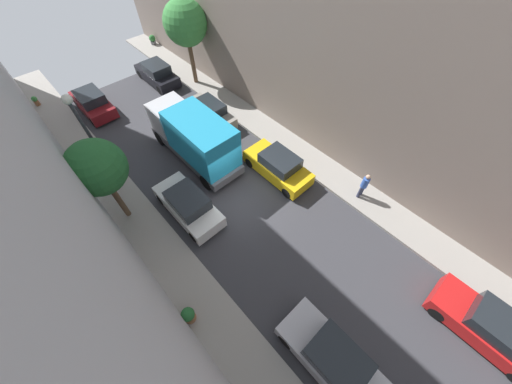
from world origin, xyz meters
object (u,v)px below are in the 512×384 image
parked_car_left_2 (188,205)px  lamp_post (87,132)px  delivery_truck (194,137)px  potted_plant_1 (77,154)px  parked_car_left_3 (93,103)px  parked_car_right_3 (209,113)px  street_tree_1 (185,23)px  parked_car_right_4 (157,74)px  potted_plant_3 (188,315)px  parked_car_left_1 (332,358)px  parked_car_right_1 (490,328)px  potted_plant_0 (35,101)px  street_tree_2 (97,168)px  parked_car_right_2 (278,166)px  potted_plant_2 (152,39)px  pedestrian (364,185)px

parked_car_left_2 → lamp_post: (-1.90, 4.55, 3.17)m
delivery_truck → potted_plant_1: delivery_truck is taller
delivery_truck → parked_car_left_3: bearing=106.5°
parked_car_right_3 → street_tree_1: bearing=65.4°
parked_car_left_2 → parked_car_right_4: same height
street_tree_1 → potted_plant_3: street_tree_1 is taller
parked_car_left_1 → parked_car_right_1: (5.40, -3.59, 0.00)m
lamp_post → parked_car_right_4: bearing=46.7°
parked_car_right_1 → potted_plant_3: 12.01m
delivery_truck → potted_plant_0: bearing=114.2°
delivery_truck → street_tree_2: street_tree_2 is taller
parked_car_left_3 → parked_car_right_2: size_ratio=1.00×
parked_car_left_2 → parked_car_right_4: size_ratio=1.00×
delivery_truck → street_tree_2: (-5.24, -0.89, 2.01)m
potted_plant_1 → potted_plant_2: bearing=43.0°
potted_plant_1 → potted_plant_3: (-0.27, -12.28, -0.04)m
parked_car_left_3 → parked_car_right_1: (5.40, -25.05, 0.00)m
street_tree_2 → parked_car_right_1: bearing=-62.2°
parked_car_right_1 → potted_plant_1: bearing=111.6°
parked_car_left_3 → potted_plant_0: (-2.94, 3.43, -0.21)m
street_tree_1 → delivery_truck: bearing=-124.1°
parked_car_left_3 → potted_plant_2: parked_car_left_3 is taller
parked_car_right_1 → parked_car_right_4: bearing=90.0°
parked_car_right_2 → lamp_post: 9.85m
street_tree_2 → parked_car_right_3: bearing=23.0°
parked_car_left_2 → potted_plant_1: (-2.81, 7.81, -0.08)m
parked_car_left_1 → lamp_post: bearing=97.8°
parked_car_left_3 → parked_car_right_1: same height
potted_plant_0 → lamp_post: 11.51m
potted_plant_1 → lamp_post: bearing=-74.4°
potted_plant_2 → lamp_post: (-10.20, -13.62, 3.32)m
pedestrian → potted_plant_0: pedestrian is taller
potted_plant_3 → pedestrian: bearing=-5.9°
parked_car_left_1 → lamp_post: lamp_post is taller
parked_car_left_3 → parked_car_right_3: 8.54m
parked_car_left_1 → pedestrian: bearing=26.8°
lamp_post → potted_plant_2: bearing=53.2°
street_tree_1 → street_tree_2: street_tree_1 is taller
parked_car_right_3 → potted_plant_1: parked_car_right_3 is taller
parked_car_left_1 → potted_plant_1: 17.42m
parked_car_right_1 → street_tree_2: 17.30m
parked_car_right_3 → street_tree_2: street_tree_2 is taller
delivery_truck → lamp_post: 5.30m
parked_car_right_4 → street_tree_1: 4.86m
potted_plant_1 → parked_car_left_3: bearing=56.6°
street_tree_1 → potted_plant_0: 12.43m
parked_car_left_1 → street_tree_2: size_ratio=0.85×
parked_car_left_2 → potted_plant_0: size_ratio=6.03×
parked_car_right_1 → potted_plant_0: size_ratio=6.03×
street_tree_1 → parked_car_right_1: bearing=-95.3°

